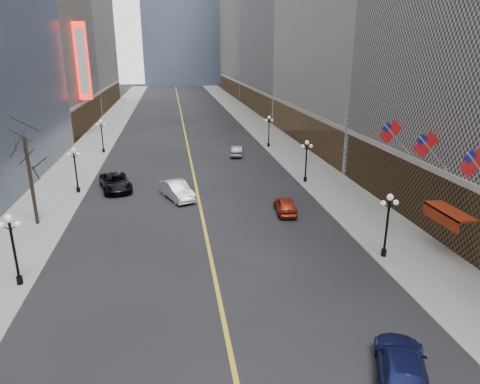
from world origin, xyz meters
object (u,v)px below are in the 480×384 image
object	(u,v)px
car_nb_mid	(177,190)
streetlamp_west_1	(13,243)
streetlamp_east_1	(388,219)
streetlamp_west_3	(102,133)
streetlamp_west_2	(75,166)
streetlamp_east_2	(306,157)
streetlamp_east_3	(269,128)
car_sb_far	(237,151)
car_sb_mid	(285,205)
car_nb_far	(115,182)
car_sb_near	(402,367)

from	to	relation	value
car_nb_mid	streetlamp_west_1	bearing A→B (deg)	-144.86
streetlamp_east_1	streetlamp_west_1	world-z (taller)	same
streetlamp_west_3	streetlamp_west_2	bearing A→B (deg)	-90.00
streetlamp_east_2	streetlamp_west_3	xyz separation A→B (m)	(-23.60, 18.00, 0.00)
streetlamp_east_3	car_sb_far	xyz separation A→B (m)	(-5.41, -4.45, -2.19)
streetlamp_west_1	car_sb_mid	bearing A→B (deg)	26.48
streetlamp_east_1	car_nb_far	bearing A→B (deg)	137.01
streetlamp_east_1	streetlamp_east_3	size ratio (longest dim) A/B	1.00
streetlamp_east_3	car_sb_mid	distance (m)	26.94
streetlamp_east_2	car_sb_mid	bearing A→B (deg)	-117.85
streetlamp_east_3	streetlamp_west_2	xyz separation A→B (m)	(-23.60, -18.00, 0.00)
streetlamp_east_2	car_sb_far	world-z (taller)	streetlamp_east_2
car_sb_far	car_sb_mid	bearing A→B (deg)	103.58
car_sb_far	car_nb_far	bearing A→B (deg)	52.60
car_sb_near	car_sb_far	distance (m)	42.58
streetlamp_east_1	streetlamp_east_3	bearing A→B (deg)	90.00
streetlamp_east_3	car_sb_mid	xyz separation A→B (m)	(-4.48, -26.47, -2.19)
streetlamp_east_3	car_nb_mid	size ratio (longest dim) A/B	0.88
streetlamp_east_1	car_nb_mid	xyz separation A→B (m)	(-13.80, 14.84, -2.06)
car_sb_mid	streetlamp_east_1	bearing A→B (deg)	120.52
streetlamp_west_3	car_sb_mid	xyz separation A→B (m)	(19.12, -26.47, -2.19)
streetlamp_east_3	car_nb_far	distance (m)	26.56
streetlamp_west_1	car_sb_far	xyz separation A→B (m)	(18.19, 31.55, -2.19)
streetlamp_east_1	car_nb_far	distance (m)	27.43
car_sb_far	streetlamp_west_1	bearing A→B (deg)	71.18
car_sb_near	car_nb_far	bearing A→B (deg)	-38.94
streetlamp_east_1	streetlamp_west_3	distance (m)	43.05
streetlamp_west_3	car_sb_mid	size ratio (longest dim) A/B	1.08
streetlamp_east_3	car_nb_far	xyz separation A→B (m)	(-20.01, -17.35, -2.08)
streetlamp_east_3	car_nb_far	world-z (taller)	streetlamp_east_3
car_sb_near	streetlamp_east_2	bearing A→B (deg)	-75.45
car_nb_mid	car_sb_mid	bearing A→B (deg)	-51.10
car_nb_mid	car_sb_far	distance (m)	18.70
streetlamp_east_3	car_nb_mid	xyz separation A→B (m)	(-13.80, -21.16, -2.06)
car_sb_far	streetlamp_east_2	bearing A→B (deg)	122.92
car_sb_mid	streetlamp_east_2	bearing A→B (deg)	-112.50
car_sb_near	streetlamp_east_1	bearing A→B (deg)	-89.56
streetlamp_west_1	streetlamp_west_2	world-z (taller)	same
streetlamp_east_1	streetlamp_west_3	world-z (taller)	same
streetlamp_east_3	streetlamp_west_2	distance (m)	29.68
streetlamp_west_3	car_nb_mid	distance (m)	23.41
streetlamp_east_3	streetlamp_west_1	distance (m)	43.05
streetlamp_east_1	car_nb_mid	bearing A→B (deg)	132.92
car_sb_near	car_sb_far	size ratio (longest dim) A/B	1.20
streetlamp_west_2	streetlamp_west_1	bearing A→B (deg)	-90.00
streetlamp_west_1	car_nb_mid	xyz separation A→B (m)	(9.80, 14.84, -2.06)
streetlamp_west_1	streetlamp_west_3	distance (m)	36.00
streetlamp_west_1	car_sb_far	size ratio (longest dim) A/B	1.05
car_sb_near	car_sb_far	world-z (taller)	car_sb_near
streetlamp_west_1	car_sb_mid	size ratio (longest dim) A/B	1.08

